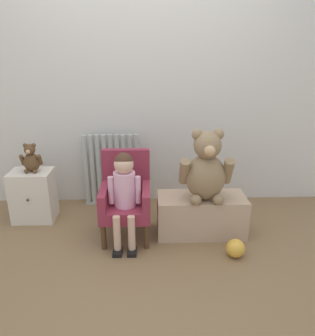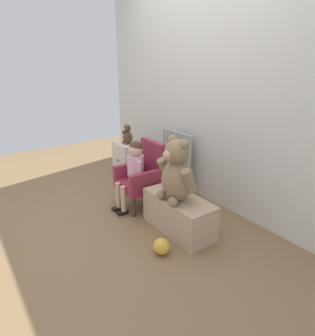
{
  "view_description": "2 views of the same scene",
  "coord_description": "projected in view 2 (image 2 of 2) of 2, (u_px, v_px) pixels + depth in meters",
  "views": [
    {
      "loc": [
        0.06,
        -1.96,
        1.47
      ],
      "look_at": [
        0.13,
        0.48,
        0.59
      ],
      "focal_mm": 35.0,
      "sensor_mm": 36.0,
      "label": 1
    },
    {
      "loc": [
        2.4,
        -1.1,
        1.54
      ],
      "look_at": [
        0.18,
        0.45,
        0.53
      ],
      "focal_mm": 32.0,
      "sensor_mm": 36.0,
      "label": 2
    }
  ],
  "objects": [
    {
      "name": "toy_ball",
      "position": [
        161.0,
        246.0,
        2.48
      ],
      "size": [
        0.14,
        0.14,
        0.14
      ],
      "primitive_type": "sphere",
      "color": "gold",
      "rests_on": "ground_plane"
    },
    {
      "name": "child_armchair",
      "position": [
        143.0,
        176.0,
        3.21
      ],
      "size": [
        0.4,
        0.42,
        0.71
      ],
      "color": "maroon",
      "rests_on": "ground_plane"
    },
    {
      "name": "small_teddy_bear",
      "position": [
        127.0,
        135.0,
        3.93
      ],
      "size": [
        0.19,
        0.13,
        0.26
      ],
      "color": "brown",
      "rests_on": "small_dresser"
    },
    {
      "name": "small_dresser",
      "position": [
        127.0,
        160.0,
        4.06
      ],
      "size": [
        0.36,
        0.29,
        0.46
      ],
      "color": "beige",
      "rests_on": "ground_plane"
    },
    {
      "name": "radiator",
      "position": [
        176.0,
        160.0,
        3.66
      ],
      "size": [
        0.56,
        0.05,
        0.72
      ],
      "color": "#A9B0A8",
      "rests_on": "ground_plane"
    },
    {
      "name": "back_wall",
      "position": [
        204.0,
        91.0,
        3.19
      ],
      "size": [
        3.8,
        0.05,
        2.4
      ],
      "primitive_type": "cube",
      "color": "silver",
      "rests_on": "ground_plane"
    },
    {
      "name": "ground_plane",
      "position": [
        110.0,
        222.0,
        2.98
      ],
      "size": [
        6.0,
        6.0,
        0.0
      ],
      "primitive_type": "plane",
      "color": "brown"
    },
    {
      "name": "large_teddy_bear",
      "position": [
        177.0,
        173.0,
        2.61
      ],
      "size": [
        0.42,
        0.3,
        0.58
      ],
      "color": "#8A704F",
      "rests_on": "low_bench"
    },
    {
      "name": "low_bench",
      "position": [
        179.0,
        214.0,
        2.79
      ],
      "size": [
        0.73,
        0.32,
        0.34
      ],
      "primitive_type": "cube",
      "color": "tan",
      "rests_on": "ground_plane"
    },
    {
      "name": "child_figure",
      "position": [
        134.0,
        165.0,
        3.1
      ],
      "size": [
        0.25,
        0.35,
        0.74
      ],
      "color": "#E2ABC5",
      "rests_on": "ground_plane"
    }
  ]
}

